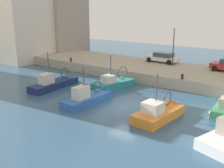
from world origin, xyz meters
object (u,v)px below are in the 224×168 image
at_px(fishing_boat_navy, 56,86).
at_px(mooring_bollard_mid, 182,77).
at_px(quay_streetlamp, 174,40).
at_px(fishing_boat_orange, 161,116).
at_px(mooring_bollard_north, 71,60).
at_px(parked_car_white, 162,57).
at_px(fishing_boat_teal, 116,86).
at_px(fishing_boat_blue, 90,101).

bearing_deg(fishing_boat_navy, mooring_bollard_mid, -58.50).
xyz_separation_m(fishing_boat_navy, quay_streetlamp, (12.59, -7.63, 4.32)).
relative_size(fishing_boat_orange, mooring_bollard_north, 10.08).
distance_m(parked_car_white, quay_streetlamp, 3.53).
relative_size(fishing_boat_orange, quay_streetlamp, 1.15).
bearing_deg(mooring_bollard_north, quay_streetlamp, -65.33).
bearing_deg(fishing_boat_teal, parked_car_white, -2.07).
bearing_deg(quay_streetlamp, parked_car_white, 57.48).
bearing_deg(fishing_boat_orange, fishing_boat_navy, 85.76).
height_order(fishing_boat_orange, parked_car_white, fishing_boat_orange).
height_order(fishing_boat_blue, parked_car_white, fishing_boat_blue).
xyz_separation_m(fishing_boat_orange, mooring_bollard_mid, (7.90, 1.64, 1.35)).
xyz_separation_m(parked_car_white, quay_streetlamp, (-1.30, -2.05, 2.56)).
height_order(fishing_boat_blue, fishing_boat_navy, fishing_boat_navy).
relative_size(fishing_boat_teal, quay_streetlamp, 1.19).
distance_m(fishing_boat_orange, mooring_bollard_north, 19.37).
xyz_separation_m(fishing_boat_blue, parked_car_white, (15.41, 0.55, 1.75)).
xyz_separation_m(fishing_boat_blue, fishing_boat_navy, (1.52, 6.12, -0.01)).
bearing_deg(mooring_bollard_north, fishing_boat_blue, -128.06).
xyz_separation_m(fishing_boat_navy, mooring_bollard_north, (6.94, 4.68, 1.34)).
xyz_separation_m(mooring_bollard_mid, mooring_bollard_north, (0.00, 16.00, 0.00)).
height_order(fishing_boat_orange, fishing_boat_teal, fishing_boat_orange).
relative_size(fishing_boat_blue, fishing_boat_teal, 1.01).
distance_m(fishing_boat_navy, mooring_bollard_mid, 13.35).
bearing_deg(mooring_bollard_mid, mooring_bollard_north, 90.00).
bearing_deg(quay_streetlamp, fishing_boat_blue, 173.93).
distance_m(parked_car_white, mooring_bollard_mid, 9.03).
bearing_deg(parked_car_white, mooring_bollard_mid, -140.44).
bearing_deg(fishing_boat_teal, mooring_bollard_north, 72.08).
height_order(fishing_boat_orange, mooring_bollard_north, fishing_boat_orange).
bearing_deg(fishing_boat_blue, mooring_bollard_mid, -31.58).
height_order(fishing_boat_orange, mooring_bollard_mid, fishing_boat_orange).
distance_m(fishing_boat_teal, quay_streetlamp, 10.15).
bearing_deg(fishing_boat_navy, quay_streetlamp, -31.20).
xyz_separation_m(mooring_bollard_north, quay_streetlamp, (5.65, -12.30, 2.98)).
bearing_deg(mooring_bollard_mid, fishing_boat_orange, -168.31).
height_order(mooring_bollard_mid, mooring_bollard_north, same).
distance_m(fishing_boat_teal, mooring_bollard_mid, 7.03).
distance_m(mooring_bollard_mid, quay_streetlamp, 7.38).
relative_size(fishing_boat_orange, parked_car_white, 1.25).
xyz_separation_m(fishing_boat_orange, quay_streetlamp, (13.55, 5.33, 4.33)).
relative_size(fishing_boat_blue, fishing_boat_navy, 0.85).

